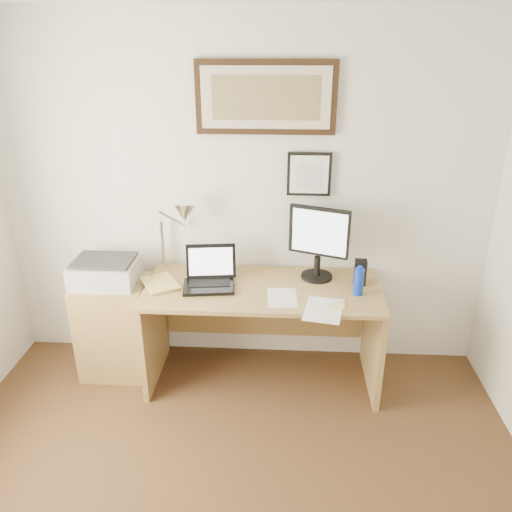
# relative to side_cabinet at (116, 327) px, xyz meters

# --- Properties ---
(wall_back) EXTENTS (3.50, 0.02, 2.50)m
(wall_back) POSITION_rel_side_cabinet_xyz_m (0.92, 0.32, 0.89)
(wall_back) COLOR silver
(wall_back) RESTS_ON ground
(side_cabinet) EXTENTS (0.50, 0.40, 0.73)m
(side_cabinet) POSITION_rel_side_cabinet_xyz_m (0.00, 0.00, 0.00)
(side_cabinet) COLOR olive
(side_cabinet) RESTS_ON floor
(water_bottle) EXTENTS (0.06, 0.06, 0.18)m
(water_bottle) POSITION_rel_side_cabinet_xyz_m (1.70, -0.12, 0.48)
(water_bottle) COLOR #0D31B3
(water_bottle) RESTS_ON desk
(bottle_cap) EXTENTS (0.03, 0.03, 0.02)m
(bottle_cap) POSITION_rel_side_cabinet_xyz_m (1.70, -0.12, 0.58)
(bottle_cap) COLOR #0D31B3
(bottle_cap) RESTS_ON water_bottle
(speaker) EXTENTS (0.08, 0.07, 0.18)m
(speaker) POSITION_rel_side_cabinet_xyz_m (1.73, 0.03, 0.47)
(speaker) COLOR black
(speaker) RESTS_ON desk
(paper_sheet_a) EXTENTS (0.20, 0.28, 0.00)m
(paper_sheet_a) POSITION_rel_side_cabinet_xyz_m (1.20, -0.19, 0.39)
(paper_sheet_a) COLOR white
(paper_sheet_a) RESTS_ON desk
(paper_sheet_b) EXTENTS (0.28, 0.36, 0.00)m
(paper_sheet_b) POSITION_rel_side_cabinet_xyz_m (1.46, -0.34, 0.39)
(paper_sheet_b) COLOR white
(paper_sheet_b) RESTS_ON desk
(sticky_pad) EXTENTS (0.08, 0.08, 0.01)m
(sticky_pad) POSITION_rel_side_cabinet_xyz_m (1.56, -0.29, 0.39)
(sticky_pad) COLOR #E9D16E
(sticky_pad) RESTS_ON desk
(marker_pen) EXTENTS (0.14, 0.06, 0.02)m
(marker_pen) POSITION_rel_side_cabinet_xyz_m (1.54, -0.26, 0.39)
(marker_pen) COLOR silver
(marker_pen) RESTS_ON desk
(book) EXTENTS (0.32, 0.35, 0.02)m
(book) POSITION_rel_side_cabinet_xyz_m (0.28, -0.11, 0.40)
(book) COLOR tan
(book) RESTS_ON desk
(desk) EXTENTS (1.60, 0.70, 0.75)m
(desk) POSITION_rel_side_cabinet_xyz_m (1.07, 0.04, 0.15)
(desk) COLOR olive
(desk) RESTS_ON floor
(laptop) EXTENTS (0.37, 0.33, 0.26)m
(laptop) POSITION_rel_side_cabinet_xyz_m (0.71, -0.03, 0.44)
(laptop) COLOR black
(laptop) RESTS_ON desk
(lcd_monitor) EXTENTS (0.40, 0.22, 0.52)m
(lcd_monitor) POSITION_rel_side_cabinet_xyz_m (1.44, 0.11, 0.68)
(lcd_monitor) COLOR black
(lcd_monitor) RESTS_ON desk
(printer) EXTENTS (0.44, 0.34, 0.18)m
(printer) POSITION_rel_side_cabinet_xyz_m (-0.03, -0.00, 0.45)
(printer) COLOR #ABABAE
(printer) RESTS_ON side_cabinet
(desk_lamp) EXTENTS (0.29, 0.27, 0.53)m
(desk_lamp) POSITION_rel_side_cabinet_xyz_m (0.51, 0.13, 0.82)
(desk_lamp) COLOR silver
(desk_lamp) RESTS_ON desk
(picture_large) EXTENTS (0.92, 0.04, 0.47)m
(picture_large) POSITION_rel_side_cabinet_xyz_m (1.07, 0.29, 1.59)
(picture_large) COLOR black
(picture_large) RESTS_ON wall_back
(picture_small) EXTENTS (0.30, 0.03, 0.30)m
(picture_small) POSITION_rel_side_cabinet_xyz_m (1.37, 0.29, 1.09)
(picture_small) COLOR black
(picture_small) RESTS_ON wall_back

